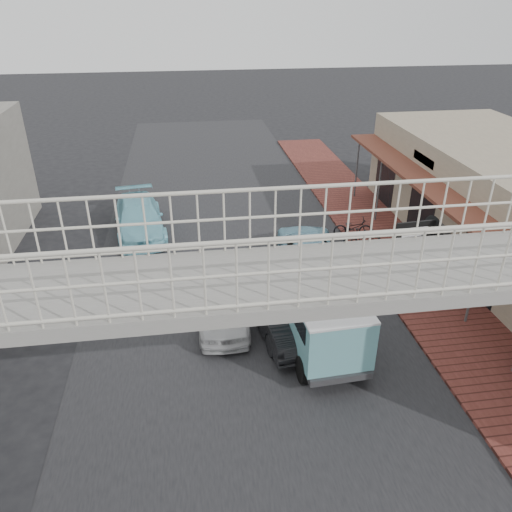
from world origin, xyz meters
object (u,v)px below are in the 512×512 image
object	(u,v)px
angkot_curb	(307,248)
white_hatchback	(222,304)
dark_sedan	(280,307)
angkot_far	(139,218)
motorcycle_far	(363,239)
angkot_van	(319,309)
arrow_sign	(439,235)
motorcycle_near	(353,228)

from	to	relation	value
angkot_curb	white_hatchback	bearing A→B (deg)	51.49
white_hatchback	dark_sedan	world-z (taller)	dark_sedan
angkot_far	motorcycle_far	world-z (taller)	angkot_far
dark_sedan	angkot_far	distance (m)	8.94
angkot_far	angkot_van	size ratio (longest dim) A/B	1.14
angkot_far	motorcycle_far	size ratio (longest dim) A/B	3.09
angkot_far	dark_sedan	bearing A→B (deg)	-66.37
angkot_curb	angkot_van	xyz separation A→B (m)	(-0.88, -5.09, 0.68)
angkot_far	arrow_sign	xyz separation A→B (m)	(9.57, -7.39, 2.02)
angkot_curb	motorcycle_near	xyz separation A→B (m)	(2.40, 1.72, -0.09)
dark_sedan	arrow_sign	distance (m)	5.28
dark_sedan	angkot_van	distance (m)	1.53
angkot_curb	motorcycle_far	bearing A→B (deg)	-161.04
motorcycle_near	motorcycle_far	world-z (taller)	motorcycle_far
angkot_far	angkot_van	world-z (taller)	angkot_van
white_hatchback	angkot_far	xyz separation A→B (m)	(-2.94, 7.08, 0.05)
angkot_curb	motorcycle_far	size ratio (longest dim) A/B	2.81
white_hatchback	angkot_curb	xyz separation A→B (m)	(3.53, 3.46, -0.04)
motorcycle_near	motorcycle_far	size ratio (longest dim) A/B	1.03
dark_sedan	angkot_far	bearing A→B (deg)	113.84
motorcycle_far	white_hatchback	bearing A→B (deg)	131.61
motorcycle_near	arrow_sign	size ratio (longest dim) A/B	0.49
white_hatchback	dark_sedan	distance (m)	1.82
dark_sedan	angkot_curb	bearing A→B (deg)	58.13
angkot_van	motorcycle_near	size ratio (longest dim) A/B	2.65
angkot_van	angkot_far	bearing A→B (deg)	119.47
dark_sedan	motorcycle_far	distance (m)	6.15
angkot_curb	arrow_sign	xyz separation A→B (m)	(3.09, -3.77, 2.11)
angkot_van	motorcycle_near	distance (m)	7.60
white_hatchback	dark_sedan	xyz separation A→B (m)	(1.74, -0.53, 0.07)
dark_sedan	motorcycle_near	world-z (taller)	dark_sedan
angkot_far	motorcycle_near	distance (m)	9.07
dark_sedan	angkot_van	size ratio (longest dim) A/B	1.03
angkot_van	motorcycle_near	bearing A→B (deg)	61.09
dark_sedan	arrow_sign	xyz separation A→B (m)	(4.88, 0.23, 2.01)
white_hatchback	angkot_curb	size ratio (longest dim) A/B	0.87
dark_sedan	angkot_van	bearing A→B (deg)	-58.14
motorcycle_far	dark_sedan	bearing A→B (deg)	144.90
dark_sedan	angkot_curb	xyz separation A→B (m)	(1.79, 4.00, -0.11)
arrow_sign	angkot_far	bearing A→B (deg)	138.23
dark_sedan	arrow_sign	size ratio (longest dim) A/B	1.34
angkot_van	arrow_sign	size ratio (longest dim) A/B	1.30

